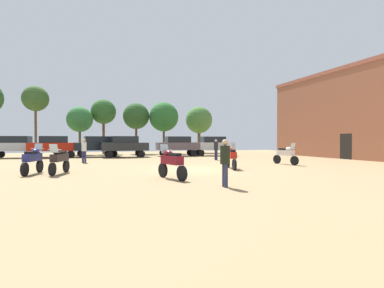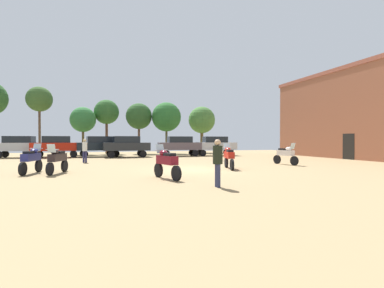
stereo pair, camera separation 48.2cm
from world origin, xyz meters
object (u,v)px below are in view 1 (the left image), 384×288
(car_1, at_px, (97,145))
(person_3, at_px, (216,148))
(car_4, at_px, (178,145))
(car_5, at_px, (54,145))
(tree_8, at_px, (103,112))
(motorcycle_6, at_px, (231,156))
(car_6, at_px, (213,144))
(person_2, at_px, (84,149))
(motorcycle_2, at_px, (33,159))
(motorcycle_1, at_px, (286,154))
(tree_2, at_px, (35,99))
(car_2, at_px, (16,145))
(brick_building, at_px, (379,112))
(car_3, at_px, (125,145))
(motorcycle_7, at_px, (59,159))
(tree_5, at_px, (164,117))
(person_1, at_px, (225,159))
(tree_4, at_px, (80,120))
(motorcycle_5, at_px, (172,162))
(tree_7, at_px, (199,120))
(tree_3, at_px, (136,116))

(car_1, relative_size, person_3, 2.68)
(car_4, height_order, car_5, same)
(car_4, bearing_deg, tree_8, 45.46)
(motorcycle_6, relative_size, car_6, 0.49)
(tree_8, bearing_deg, person_2, -97.38)
(motorcycle_2, bearing_deg, motorcycle_1, 14.98)
(tree_2, bearing_deg, person_3, -39.84)
(motorcycle_6, height_order, car_2, car_2)
(car_6, relative_size, tree_2, 0.61)
(brick_building, xyz_separation_m, motorcycle_1, (-11.18, -2.03, -3.32))
(car_3, xyz_separation_m, tree_8, (-1.67, 7.89, 3.80))
(motorcycle_6, distance_m, tree_2, 23.98)
(motorcycle_2, height_order, motorcycle_7, motorcycle_2)
(tree_5, bearing_deg, person_1, -98.60)
(car_1, bearing_deg, tree_4, 11.12)
(motorcycle_6, bearing_deg, motorcycle_5, -131.29)
(car_5, xyz_separation_m, tree_7, (16.56, 5.96, 3.07))
(brick_building, distance_m, motorcycle_5, 21.52)
(car_3, bearing_deg, car_2, 73.71)
(person_2, distance_m, tree_4, 13.09)
(motorcycle_6, relative_size, car_3, 0.50)
(car_6, bearing_deg, person_3, 165.20)
(motorcycle_6, relative_size, car_4, 0.50)
(motorcycle_1, bearing_deg, motorcycle_5, 14.64)
(person_1, xyz_separation_m, tree_4, (-5.82, 25.68, 2.99))
(motorcycle_6, bearing_deg, tree_2, 137.90)
(brick_building, bearing_deg, car_5, 157.60)
(car_1, relative_size, car_5, 1.01)
(car_2, relative_size, tree_3, 0.73)
(person_3, bearing_deg, person_1, -34.80)
(car_1, height_order, tree_7, tree_7)
(car_5, distance_m, car_6, 15.46)
(tree_4, bearing_deg, car_1, -70.97)
(car_2, bearing_deg, car_1, -89.87)
(brick_building, distance_m, person_1, 21.28)
(tree_7, bearing_deg, motorcycle_1, -92.66)
(motorcycle_5, height_order, car_6, car_6)
(motorcycle_1, distance_m, car_4, 12.65)
(car_1, height_order, person_2, car_1)
(motorcycle_1, height_order, car_5, car_5)
(car_3, height_order, tree_2, tree_2)
(car_4, distance_m, person_1, 19.36)
(brick_building, height_order, tree_2, brick_building)
(motorcycle_6, xyz_separation_m, person_1, (-3.04, -5.58, 0.25))
(brick_building, xyz_separation_m, person_2, (-24.01, 3.92, -3.02))
(motorcycle_5, xyz_separation_m, car_4, (5.03, 16.40, 0.46))
(tree_5, xyz_separation_m, tree_7, (4.92, 0.85, -0.22))
(brick_building, height_order, car_3, brick_building)
(motorcycle_1, bearing_deg, tree_7, -103.98)
(tree_2, height_order, tree_7, tree_2)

